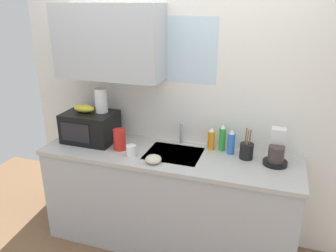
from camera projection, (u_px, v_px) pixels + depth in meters
name	position (u px, v px, depth m)	size (l,w,h in m)	color
kitchen_wall_assembly	(167.00, 91.00, 2.97)	(2.97, 0.42, 2.50)	white
counter_unit	(168.00, 198.00, 2.98)	(2.20, 0.63, 0.90)	#B2B7BC
sink_faucet	(181.00, 133.00, 2.99)	(0.03, 0.03, 0.20)	#B2B5BA
microwave	(90.00, 127.00, 3.05)	(0.46, 0.35, 0.27)	black
banana_bunch	(84.00, 108.00, 3.01)	(0.20, 0.11, 0.07)	gold
paper_towel_roll	(101.00, 100.00, 2.98)	(0.11, 0.11, 0.22)	white
coffee_maker	(276.00, 151.00, 2.63)	(0.19, 0.21, 0.28)	black
dish_soap_bottle_orange	(211.00, 139.00, 2.88)	(0.06, 0.06, 0.20)	orange
dish_soap_bottle_green	(222.00, 138.00, 2.85)	(0.06, 0.06, 0.24)	green
dish_soap_bottle_blue	(231.00, 143.00, 2.79)	(0.06, 0.06, 0.22)	blue
cereal_canister	(119.00, 140.00, 2.88)	(0.10, 0.10, 0.18)	red
mug_white	(131.00, 151.00, 2.77)	(0.08, 0.08, 0.10)	white
utensil_crock	(246.00, 151.00, 2.72)	(0.11, 0.11, 0.26)	black
small_bowl	(153.00, 159.00, 2.65)	(0.13, 0.13, 0.07)	beige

